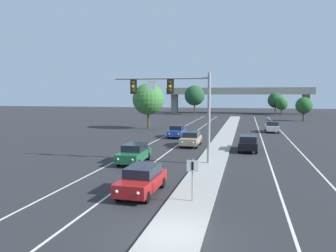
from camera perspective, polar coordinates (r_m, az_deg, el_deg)
ground_plane at (r=13.97m, az=0.84°, el=-18.47°), size 260.00×260.00×0.00m
median_island at (r=31.10m, az=8.00°, el=-4.98°), size 2.40×110.00×0.15m
lane_stripe_oncoming_center at (r=38.62m, az=1.99°, el=-3.01°), size 0.14×100.00×0.01m
lane_stripe_receding_center at (r=37.95m, az=16.07°, el=-3.37°), size 0.14×100.00×0.01m
edge_stripe_left at (r=39.39m, az=-2.73°, el=-2.85°), size 0.14×100.00×0.01m
edge_stripe_right at (r=38.27m, az=21.02°, el=-3.45°), size 0.14×100.00×0.01m
overhead_signal_mast at (r=27.22m, az=1.58°, el=4.79°), size 8.02×0.44×7.20m
median_sign_post at (r=17.40m, az=4.19°, el=-8.12°), size 0.60×0.10×2.20m
car_oncoming_red at (r=19.35m, az=-4.47°, el=-9.08°), size 1.93×4.51×1.58m
car_oncoming_green at (r=27.83m, az=-5.80°, el=-4.63°), size 1.91×4.51×1.58m
car_oncoming_tan at (r=36.76m, az=3.95°, el=-2.17°), size 1.83×4.47×1.58m
car_oncoming_blue at (r=44.18m, az=1.51°, el=-0.88°), size 1.91×4.50×1.58m
car_receding_black at (r=34.45m, az=13.47°, el=-2.81°), size 1.88×4.49×1.58m
car_receding_silver at (r=52.56m, az=17.27°, el=-0.12°), size 1.86×4.49×1.58m
overpass_bridge at (r=102.32m, az=11.74°, el=5.36°), size 42.40×6.40×7.65m
tree_far_right_c at (r=76.58m, az=22.15°, el=3.25°), size 3.51×3.51×5.08m
tree_far_right_b at (r=95.75m, az=18.78°, el=3.58°), size 3.28×3.28×4.74m
tree_far_left_a at (r=54.99m, az=-3.38°, el=4.58°), size 5.16×5.16×7.46m
tree_far_left_c at (r=94.70m, az=4.54°, el=5.20°), size 5.67×5.67×8.20m
tree_far_right_a at (r=97.68m, az=17.85°, el=4.18°), size 4.26×4.26×6.16m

